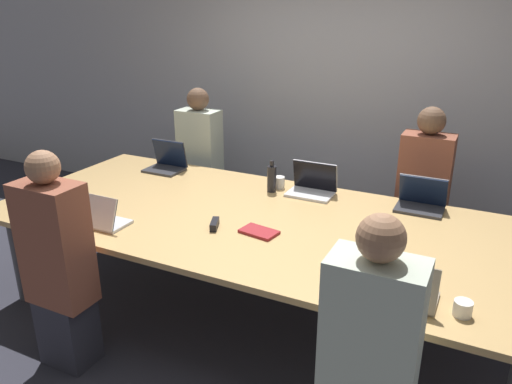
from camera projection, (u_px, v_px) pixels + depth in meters
ground_plane at (255, 310)px, 3.76m from camera, size 24.00×24.00×0.00m
curtain_wall at (341, 88)px, 4.83m from camera, size 12.00×0.06×2.80m
conference_table at (255, 224)px, 3.50m from camera, size 3.75×1.66×0.76m
laptop_far_right at (421, 200)px, 3.61m from camera, size 0.34×0.25×0.25m
person_far_right at (422, 196)px, 4.05m from camera, size 0.40×0.24×1.43m
laptop_near_left at (98, 217)px, 3.34m from camera, size 0.36×0.23×0.22m
person_near_left at (59, 267)px, 3.00m from camera, size 0.40×0.24×1.41m
cup_near_left at (74, 210)px, 3.50m from camera, size 0.08×0.08×0.09m
laptop_near_right at (400, 290)px, 2.48m from camera, size 0.36×0.23×0.24m
person_near_right at (368, 369)px, 2.16m from camera, size 0.40×0.24×1.41m
cup_near_right at (463, 308)px, 2.38m from camera, size 0.09×0.09×0.08m
laptop_far_center at (312, 185)px, 3.90m from camera, size 0.36×0.24×0.25m
cup_far_center at (279, 182)px, 4.03m from camera, size 0.09×0.09×0.10m
bottle_far_center at (272, 178)px, 3.93m from camera, size 0.07×0.07×0.26m
laptop_far_left at (167, 161)px, 4.47m from camera, size 0.33×0.26×0.26m
person_far_left at (200, 162)px, 4.93m from camera, size 0.40×0.24×1.43m
stapler at (214, 224)px, 3.32m from camera, size 0.10×0.16×0.05m
notebook at (259, 232)px, 3.25m from camera, size 0.26×0.18×0.02m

